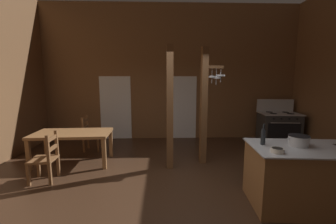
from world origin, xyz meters
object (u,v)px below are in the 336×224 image
at_px(ladderback_chair_by_post, 46,158).
at_px(mixing_bowl_on_counter, 277,150).
at_px(ladderback_chair_near_window, 91,134).
at_px(dining_table, 72,136).
at_px(stockpot_on_counter, 299,141).
at_px(kitchen_island, 323,177).
at_px(bottle_tall_on_counter, 263,136).
at_px(stove_range, 278,127).

bearing_deg(ladderback_chair_by_post, mixing_bowl_on_counter, -17.41).
relative_size(ladderback_chair_near_window, ladderback_chair_by_post, 1.00).
bearing_deg(dining_table, stockpot_on_counter, -23.40).
height_order(kitchen_island, dining_table, kitchen_island).
relative_size(ladderback_chair_near_window, bottle_tall_on_counter, 2.90).
bearing_deg(dining_table, kitchen_island, -22.86).
relative_size(ladderback_chair_by_post, mixing_bowl_on_counter, 5.37).
height_order(mixing_bowl_on_counter, bottle_tall_on_counter, bottle_tall_on_counter).
relative_size(kitchen_island, mixing_bowl_on_counter, 12.66).
bearing_deg(ladderback_chair_by_post, stockpot_on_counter, -11.82).
bearing_deg(ladderback_chair_by_post, kitchen_island, -12.15).
distance_m(stove_range, bottle_tall_on_counter, 3.86).
bearing_deg(mixing_bowl_on_counter, bottle_tall_on_counter, 93.88).
height_order(kitchen_island, mixing_bowl_on_counter, mixing_bowl_on_counter).
distance_m(kitchen_island, ladderback_chair_by_post, 4.76).
relative_size(stockpot_on_counter, mixing_bowl_on_counter, 2.06).
height_order(kitchen_island, bottle_tall_on_counter, bottle_tall_on_counter).
xyz_separation_m(ladderback_chair_by_post, bottle_tall_on_counter, (3.79, -0.82, 0.62)).
xyz_separation_m(ladderback_chair_near_window, ladderback_chair_by_post, (-0.26, -1.84, 0.00)).
bearing_deg(bottle_tall_on_counter, stockpot_on_counter, -8.67).
xyz_separation_m(ladderback_chair_by_post, mixing_bowl_on_counter, (3.81, -1.20, 0.52)).
xyz_separation_m(ladderback_chair_near_window, bottle_tall_on_counter, (3.52, -2.66, 0.62)).
bearing_deg(ladderback_chair_near_window, dining_table, -96.40).
bearing_deg(dining_table, mixing_bowl_on_counter, -29.75).
distance_m(ladderback_chair_near_window, stockpot_on_counter, 4.92).
bearing_deg(kitchen_island, stockpot_on_counter, 163.85).
distance_m(dining_table, stockpot_on_counter, 4.53).
xyz_separation_m(kitchen_island, ladderback_chair_near_window, (-4.40, 2.84, -0.02)).
bearing_deg(mixing_bowl_on_counter, stove_range, 60.51).
relative_size(dining_table, mixing_bowl_on_counter, 9.81).
relative_size(dining_table, bottle_tall_on_counter, 5.30).
xyz_separation_m(stove_range, bottle_tall_on_counter, (-2.06, -3.22, 0.58)).
bearing_deg(stove_range, dining_table, -165.22).
bearing_deg(stockpot_on_counter, ladderback_chair_by_post, 168.18).
xyz_separation_m(stockpot_on_counter, mixing_bowl_on_counter, (-0.49, -0.30, -0.05)).
distance_m(mixing_bowl_on_counter, bottle_tall_on_counter, 0.39).
relative_size(kitchen_island, stockpot_on_counter, 6.14).
relative_size(stove_range, stockpot_on_counter, 3.62).
bearing_deg(ladderback_chair_by_post, bottle_tall_on_counter, -12.24).
relative_size(kitchen_island, ladderback_chair_near_window, 2.36).
distance_m(kitchen_island, bottle_tall_on_counter, 1.07).
distance_m(kitchen_island, stockpot_on_counter, 0.66).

